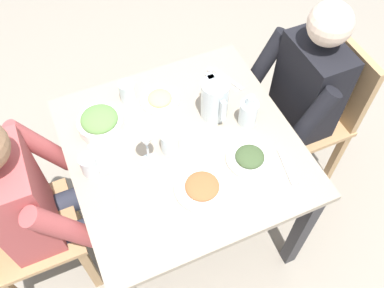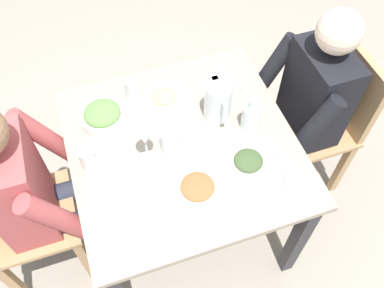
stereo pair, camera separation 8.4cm
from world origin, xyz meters
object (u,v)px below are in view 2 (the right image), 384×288
at_px(plate_fries, 165,97).
at_px(water_pitcher, 218,101).
at_px(plate_rice_curry, 198,188).
at_px(water_glass_far_left, 170,141).
at_px(wine_glass, 145,138).
at_px(diner_far, 296,108).
at_px(chair_far, 326,117).
at_px(water_glass_by_pitcher, 88,158).
at_px(diner_near, 46,189).
at_px(oil_carafe, 250,117).
at_px(salad_bowl, 103,116).
at_px(water_glass_center, 132,88).
at_px(chair_near, 8,219).
at_px(salt_shaker, 217,74).
at_px(dining_table, 183,159).
at_px(plate_dolmas, 248,162).

bearing_deg(plate_fries, water_pitcher, 49.69).
xyz_separation_m(water_pitcher, plate_rice_curry, (0.33, -0.21, -0.08)).
distance_m(plate_rice_curry, water_glass_far_left, 0.23).
xyz_separation_m(plate_rice_curry, wine_glass, (-0.20, -0.15, 0.13)).
bearing_deg(plate_fries, diner_far, 73.16).
bearing_deg(water_glass_far_left, diner_far, 97.42).
relative_size(chair_far, water_glass_by_pitcher, 9.22).
bearing_deg(wine_glass, diner_near, -96.22).
bearing_deg(oil_carafe, water_glass_by_pitcher, -91.85).
xyz_separation_m(salad_bowl, water_glass_by_pitcher, (0.20, -0.10, 0.01)).
height_order(chair_far, wine_glass, wine_glass).
relative_size(water_glass_center, wine_glass, 0.52).
xyz_separation_m(chair_far, water_glass_by_pitcher, (0.06, -1.19, 0.29)).
xyz_separation_m(water_glass_by_pitcher, wine_glass, (0.05, 0.23, 0.09)).
distance_m(plate_fries, oil_carafe, 0.40).
height_order(chair_near, salt_shaker, chair_near).
distance_m(dining_table, diner_far, 0.60).
distance_m(salad_bowl, wine_glass, 0.30).
xyz_separation_m(plate_dolmas, water_glass_far_left, (-0.18, -0.28, 0.04)).
relative_size(dining_table, salad_bowl, 4.86).
height_order(diner_far, plate_dolmas, diner_far).
bearing_deg(plate_fries, plate_dolmas, 26.73).
height_order(water_glass_by_pitcher, water_glass_center, water_glass_center).
height_order(chair_far, plate_dolmas, chair_far).
distance_m(plate_rice_curry, water_glass_center, 0.57).
bearing_deg(plate_rice_curry, chair_near, -107.65).
height_order(water_glass_by_pitcher, oil_carafe, oil_carafe).
bearing_deg(chair_far, chair_near, -87.93).
relative_size(chair_far, plate_rice_curry, 4.09).
height_order(water_glass_far_left, water_glass_center, same).
height_order(water_glass_far_left, wine_glass, wine_glass).
relative_size(water_pitcher, water_glass_by_pitcher, 1.96).
bearing_deg(salad_bowl, dining_table, 52.12).
bearing_deg(plate_dolmas, plate_rice_curry, -78.82).
bearing_deg(plate_fries, diner_near, -68.22).
xyz_separation_m(salad_bowl, water_glass_far_left, (0.22, 0.23, 0.01)).
relative_size(diner_far, water_glass_far_left, 11.68).
height_order(dining_table, chair_far, chair_far).
height_order(chair_near, oil_carafe, oil_carafe).
bearing_deg(water_pitcher, salad_bowl, -104.41).
bearing_deg(plate_rice_curry, oil_carafe, 125.65).
distance_m(water_glass_by_pitcher, water_glass_center, 0.41).
distance_m(diner_far, oil_carafe, 0.33).
relative_size(plate_dolmas, salt_shaker, 3.58).
distance_m(diner_near, salad_bowl, 0.39).
bearing_deg(dining_table, plate_rice_curry, -3.04).
bearing_deg(diner_far, wine_glass, -82.03).
xyz_separation_m(salad_bowl, salt_shaker, (-0.09, 0.56, -0.01)).
bearing_deg(salt_shaker, diner_far, 54.87).
bearing_deg(water_glass_center, diner_near, -56.61).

